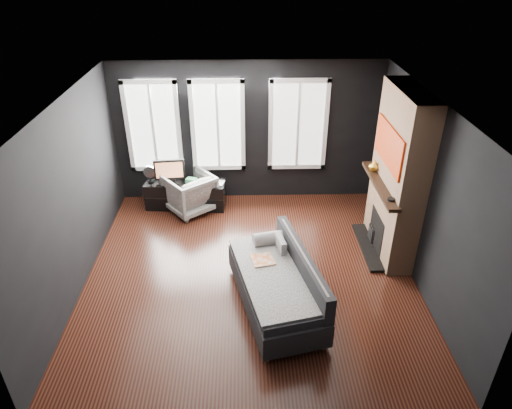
{
  "coord_description": "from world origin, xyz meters",
  "views": [
    {
      "loc": [
        -0.07,
        -5.63,
        4.48
      ],
      "look_at": [
        0.1,
        0.3,
        1.05
      ],
      "focal_mm": 32.0,
      "sensor_mm": 36.0,
      "label": 1
    }
  ],
  "objects_px": {
    "media_console": "(186,194)",
    "mantel_vase": "(374,166)",
    "monitor": "(169,169)",
    "book": "(215,178)",
    "mug": "(204,182)",
    "sofa": "(275,282)",
    "armchair": "(190,191)"
  },
  "relations": [
    {
      "from": "media_console",
      "to": "mantel_vase",
      "type": "xyz_separation_m",
      "value": [
        3.25,
        -1.05,
        1.06
      ]
    },
    {
      "from": "media_console",
      "to": "monitor",
      "type": "relative_size",
      "value": 2.61
    },
    {
      "from": "media_console",
      "to": "book",
      "type": "relative_size",
      "value": 6.84
    },
    {
      "from": "media_console",
      "to": "mug",
      "type": "relative_size",
      "value": 11.83
    },
    {
      "from": "mug",
      "to": "media_console",
      "type": "bearing_deg",
      "value": 163.67
    },
    {
      "from": "book",
      "to": "sofa",
      "type": "bearing_deg",
      "value": -71.33
    },
    {
      "from": "armchair",
      "to": "book",
      "type": "height_order",
      "value": "armchair"
    },
    {
      "from": "media_console",
      "to": "monitor",
      "type": "height_order",
      "value": "monitor"
    },
    {
      "from": "media_console",
      "to": "armchair",
      "type": "bearing_deg",
      "value": -52.27
    },
    {
      "from": "sofa",
      "to": "armchair",
      "type": "relative_size",
      "value": 2.44
    },
    {
      "from": "armchair",
      "to": "book",
      "type": "relative_size",
      "value": 3.72
    },
    {
      "from": "armchair",
      "to": "mug",
      "type": "xyz_separation_m",
      "value": [
        0.29,
        0.04,
        0.17
      ]
    },
    {
      "from": "sofa",
      "to": "book",
      "type": "relative_size",
      "value": 9.07
    },
    {
      "from": "sofa",
      "to": "mantel_vase",
      "type": "bearing_deg",
      "value": 33.62
    },
    {
      "from": "sofa",
      "to": "monitor",
      "type": "distance_m",
      "value": 3.43
    },
    {
      "from": "media_console",
      "to": "mug",
      "type": "distance_m",
      "value": 0.51
    },
    {
      "from": "armchair",
      "to": "mantel_vase",
      "type": "distance_m",
      "value": 3.4
    },
    {
      "from": "monitor",
      "to": "book",
      "type": "distance_m",
      "value": 0.87
    },
    {
      "from": "mug",
      "to": "mantel_vase",
      "type": "distance_m",
      "value": 3.11
    },
    {
      "from": "armchair",
      "to": "mantel_vase",
      "type": "bearing_deg",
      "value": 126.0
    },
    {
      "from": "monitor",
      "to": "media_console",
      "type": "bearing_deg",
      "value": -11.57
    },
    {
      "from": "sofa",
      "to": "mug",
      "type": "distance_m",
      "value": 2.99
    },
    {
      "from": "sofa",
      "to": "armchair",
      "type": "bearing_deg",
      "value": 104.91
    },
    {
      "from": "armchair",
      "to": "media_console",
      "type": "bearing_deg",
      "value": -95.39
    },
    {
      "from": "monitor",
      "to": "book",
      "type": "relative_size",
      "value": 2.63
    },
    {
      "from": "mug",
      "to": "mantel_vase",
      "type": "bearing_deg",
      "value": -18.11
    },
    {
      "from": "armchair",
      "to": "mug",
      "type": "distance_m",
      "value": 0.34
    },
    {
      "from": "media_console",
      "to": "monitor",
      "type": "bearing_deg",
      "value": 178.85
    },
    {
      "from": "armchair",
      "to": "media_console",
      "type": "height_order",
      "value": "armchair"
    },
    {
      "from": "media_console",
      "to": "sofa",
      "type": "bearing_deg",
      "value": -56.77
    },
    {
      "from": "media_console",
      "to": "mantel_vase",
      "type": "relative_size",
      "value": 8.17
    },
    {
      "from": "monitor",
      "to": "mantel_vase",
      "type": "bearing_deg",
      "value": -22.4
    }
  ]
}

